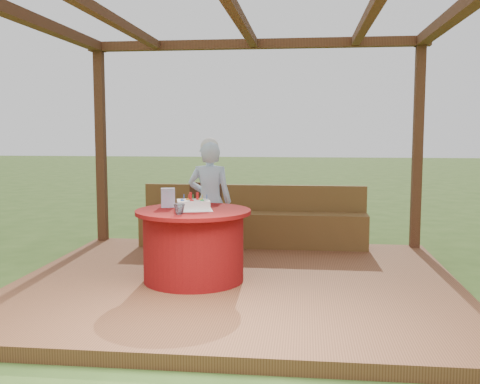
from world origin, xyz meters
name	(u,v)px	position (x,y,z in m)	size (l,w,h in m)	color
ground	(237,290)	(0.00, 0.00, 0.00)	(60.00, 60.00, 0.00)	#33511B
deck	(237,285)	(0.00, 0.00, 0.06)	(4.50, 4.00, 0.12)	brown
pergola	(237,53)	(0.00, 0.00, 2.41)	(4.50, 4.00, 2.72)	brown
bench	(253,226)	(0.00, 1.72, 0.38)	(3.00, 0.42, 0.80)	brown
table	(194,245)	(-0.44, -0.10, 0.49)	(1.17, 1.17, 0.73)	maroon
chair	(200,216)	(-0.57, 0.94, 0.63)	(0.59, 0.59, 0.90)	#3C2113
elderly_woman	(210,200)	(-0.42, 0.81, 0.85)	(0.51, 0.34, 1.45)	#9CC3E8
birthday_cake	(193,205)	(-0.44, -0.09, 0.90)	(0.45, 0.45, 0.17)	white
gift_bag	(168,198)	(-0.73, 0.06, 0.95)	(0.14, 0.09, 0.20)	#E091C8
drinking_glass	(179,209)	(-0.51, -0.42, 0.90)	(0.11, 0.11, 0.10)	silver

